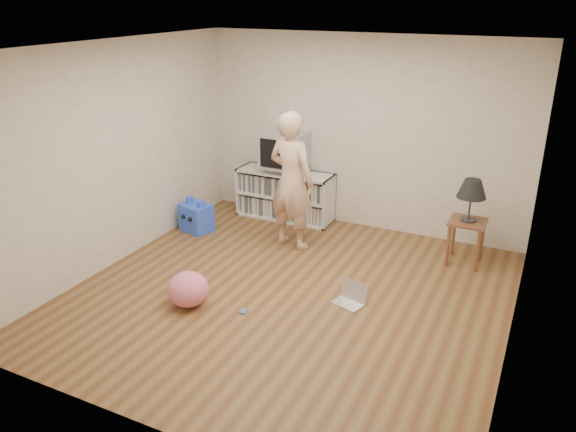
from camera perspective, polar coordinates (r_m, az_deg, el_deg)
The scene contains 13 objects.
ground at distance 6.17m, azimuth 0.01°, elevation -8.04°, with size 4.50×4.50×0.00m, color brown.
walls at distance 5.64m, azimuth 0.01°, elevation 3.49°, with size 4.52×4.52×2.60m.
ceiling at distance 5.37m, azimuth 0.01°, elevation 16.77°, with size 4.50×4.50×0.01m, color white.
media_unit at distance 8.10m, azimuth -0.24°, elevation 2.19°, with size 1.40×0.45×0.70m.
dvd_deck at distance 7.97m, azimuth -0.29°, elevation 4.76°, with size 0.45×0.35×0.07m, color gray.
crt_tv at distance 7.89m, azimuth -0.31°, elevation 6.74°, with size 0.60×0.53×0.50m.
side_table at distance 7.03m, azimuth 17.69°, elevation -1.47°, with size 0.42×0.42×0.55m.
table_lamp at distance 6.85m, azimuth 18.19°, elevation 2.57°, with size 0.34×0.34×0.52m.
person at distance 7.01m, azimuth 0.36°, elevation 3.59°, with size 0.64×0.42×1.76m, color beige.
laptop at distance 6.05m, azimuth 6.43°, elevation -8.21°, with size 0.38×0.33×0.22m.
playing_cards at distance 5.88m, azimuth -4.57°, elevation -9.66°, with size 0.07×0.09×0.02m, color #4669BB.
plush_blue at distance 7.80m, azimuth -9.30°, elevation -0.11°, with size 0.47×0.42×0.46m.
plush_pink at distance 6.00m, azimuth -10.12°, elevation -7.33°, with size 0.43×0.43×0.37m, color pink.
Camera 1 is at (2.34, -4.81, 3.07)m, focal length 35.00 mm.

